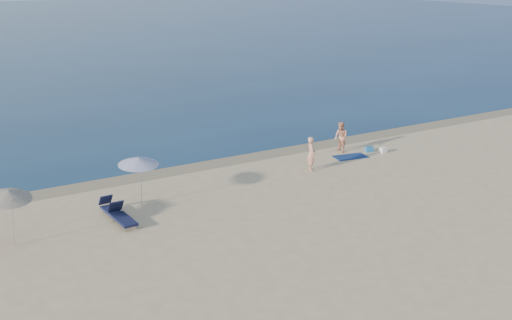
{
  "coord_description": "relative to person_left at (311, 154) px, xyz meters",
  "views": [
    {
      "loc": [
        -16.48,
        -8.74,
        9.92
      ],
      "look_at": [
        -1.32,
        16.0,
        1.0
      ],
      "focal_mm": 45.0,
      "sensor_mm": 36.0,
      "label": 1
    }
  ],
  "objects": [
    {
      "name": "wet_sand_strip",
      "position": [
        -1.81,
        3.54,
        -0.86
      ],
      "size": [
        240.0,
        1.6,
        0.0
      ],
      "primitive_type": "cube",
      "color": "#847254",
      "rests_on": "ground"
    },
    {
      "name": "blue_cooler",
      "position": [
        4.69,
        0.99,
        -0.72
      ],
      "size": [
        0.48,
        0.4,
        0.29
      ],
      "primitive_type": "cube",
      "rotation": [
        0.0,
        0.0,
        -0.29
      ],
      "color": "#1E63A4",
      "rests_on": "ground"
    },
    {
      "name": "lounger_right",
      "position": [
        -10.54,
        -0.57,
        -0.6
      ],
      "size": [
        0.59,
        1.65,
        0.72
      ],
      "rotation": [
        0.0,
        0.0,
        0.04
      ],
      "color": "#161C3E",
      "rests_on": "ground"
    },
    {
      "name": "white_bag",
      "position": [
        5.21,
        0.44,
        -0.72
      ],
      "size": [
        0.35,
        0.3,
        0.29
      ],
      "primitive_type": "cube",
      "rotation": [
        0.0,
        0.0,
        -0.01
      ],
      "color": "white",
      "rests_on": "ground"
    },
    {
      "name": "person_right",
      "position": [
        3.32,
        1.79,
        -0.03
      ],
      "size": [
        0.65,
        0.83,
        1.67
      ],
      "primitive_type": "imported",
      "rotation": [
        0.0,
        0.0,
        -1.6
      ],
      "color": "tan",
      "rests_on": "ground"
    },
    {
      "name": "umbrella_near",
      "position": [
        -9.06,
        -0.05,
        1.09
      ],
      "size": [
        1.93,
        1.95,
        2.23
      ],
      "rotation": [
        0.0,
        0.0,
        -0.12
      ],
      "color": "silver",
      "rests_on": "ground"
    },
    {
      "name": "beach_towel",
      "position": [
        3.16,
        0.73,
        -0.85
      ],
      "size": [
        1.93,
        1.3,
        0.03
      ],
      "primitive_type": "cube",
      "rotation": [
        0.0,
        0.0,
        -0.19
      ],
      "color": "#0F224F",
      "rests_on": "ground"
    },
    {
      "name": "umbrella_far",
      "position": [
        -14.57,
        -1.39,
        1.07
      ],
      "size": [
        1.99,
        2.01,
        2.27
      ],
      "rotation": [
        0.0,
        0.0,
        0.21
      ],
      "color": "silver",
      "rests_on": "ground"
    },
    {
      "name": "lounger_left",
      "position": [
        -10.48,
        -1.68,
        -0.58
      ],
      "size": [
        0.64,
        1.8,
        0.79
      ],
      "rotation": [
        0.0,
        0.0,
        0.03
      ],
      "color": "#121632",
      "rests_on": "ground"
    },
    {
      "name": "person_left",
      "position": [
        0.0,
        0.0,
        0.0
      ],
      "size": [
        0.6,
        0.73,
        1.73
      ],
      "primitive_type": "imported",
      "rotation": [
        0.0,
        0.0,
        1.23
      ],
      "color": "tan",
      "rests_on": "ground"
    }
  ]
}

